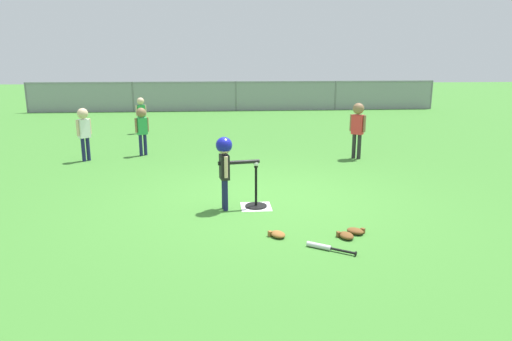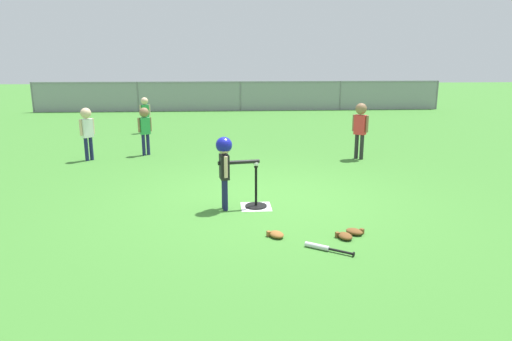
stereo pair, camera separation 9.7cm
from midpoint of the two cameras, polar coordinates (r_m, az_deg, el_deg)
name	(u,v)px [view 1 (the left image)]	position (r m, az deg, el deg)	size (l,w,h in m)	color
ground_plane	(268,199)	(7.27, 1.11, -3.48)	(60.00, 60.00, 0.00)	#3D7A2D
home_plate	(256,207)	(6.90, -0.41, -4.41)	(0.44, 0.44, 0.01)	white
batting_tee	(256,201)	(6.87, -0.41, -3.70)	(0.32, 0.32, 0.62)	black
baseball_on_tee	(256,164)	(6.72, -0.41, 0.84)	(0.07, 0.07, 0.07)	white
batter_child	(225,158)	(6.61, -4.21, 1.48)	(0.62, 0.30, 1.06)	#191E4C
fielder_near_left	(141,110)	(13.68, -13.99, 7.10)	(0.28, 0.20, 1.01)	#191E4C
fielder_deep_center	(358,123)	(10.16, 11.99, 5.65)	(0.29, 0.26, 1.19)	#262626
fielder_near_right	(142,125)	(10.59, -13.96, 5.39)	(0.28, 0.21, 1.05)	#191E4C
fielder_deep_left	(84,127)	(10.37, -20.45, 4.95)	(0.25, 0.25, 1.11)	#191E4C
spare_bat_silver	(324,247)	(5.49, 7.76, -9.19)	(0.52, 0.38, 0.06)	silver
glove_by_plate	(278,234)	(5.79, 2.15, -7.75)	(0.24, 0.27, 0.07)	brown
glove_near_bats	(356,231)	(6.01, 11.55, -7.22)	(0.27, 0.27, 0.07)	brown
glove_tossed_aside	(346,235)	(5.85, 10.41, -7.77)	(0.21, 0.25, 0.07)	brown
outfield_fence	(236,95)	(18.76, -2.61, 9.14)	(16.06, 0.06, 1.15)	slate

